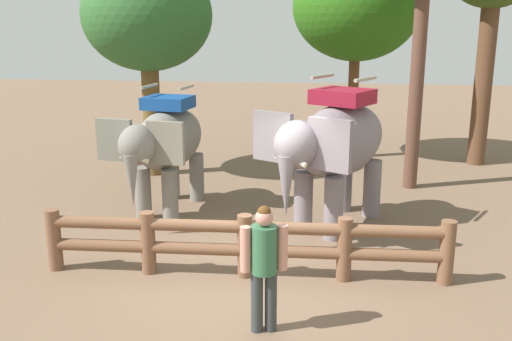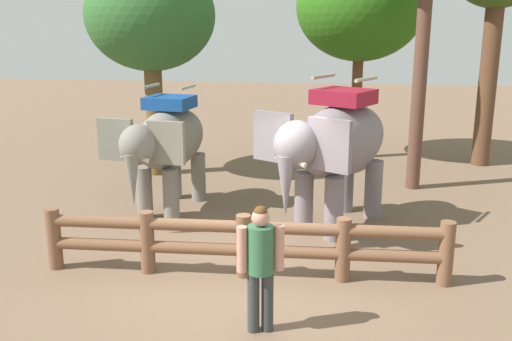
% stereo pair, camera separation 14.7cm
% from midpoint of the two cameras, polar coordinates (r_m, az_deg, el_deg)
% --- Properties ---
extents(ground_plane, '(60.00, 60.00, 0.00)m').
position_cam_midpoint_polar(ground_plane, '(9.73, -1.47, -10.14)').
color(ground_plane, brown).
extents(log_fence, '(6.63, 0.46, 1.05)m').
position_cam_midpoint_polar(log_fence, '(9.42, -1.56, -6.99)').
color(log_fence, brown).
rests_on(log_fence, ground).
extents(elephant_near_left, '(1.85, 3.24, 2.74)m').
position_cam_midpoint_polar(elephant_near_left, '(12.46, -9.23, 2.69)').
color(elephant_near_left, slate).
rests_on(elephant_near_left, ground).
extents(elephant_center, '(2.87, 3.51, 3.02)m').
position_cam_midpoint_polar(elephant_center, '(11.45, 7.44, 2.54)').
color(elephant_center, gray).
rests_on(elephant_center, ground).
extents(tourist_woman_in_black, '(0.61, 0.42, 1.77)m').
position_cam_midpoint_polar(tourist_woman_in_black, '(7.67, 0.24, -8.80)').
color(tourist_woman_in_black, '#33383A').
rests_on(tourist_woman_in_black, ground).
extents(tree_back_center, '(3.32, 3.32, 5.59)m').
position_cam_midpoint_polar(tree_back_center, '(15.53, -10.92, 14.56)').
color(tree_back_center, brown).
rests_on(tree_back_center, ground).
extents(tree_far_right, '(3.68, 3.68, 6.02)m').
position_cam_midpoint_polar(tree_far_right, '(17.45, 9.64, 15.61)').
color(tree_far_right, brown).
rests_on(tree_far_right, ground).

